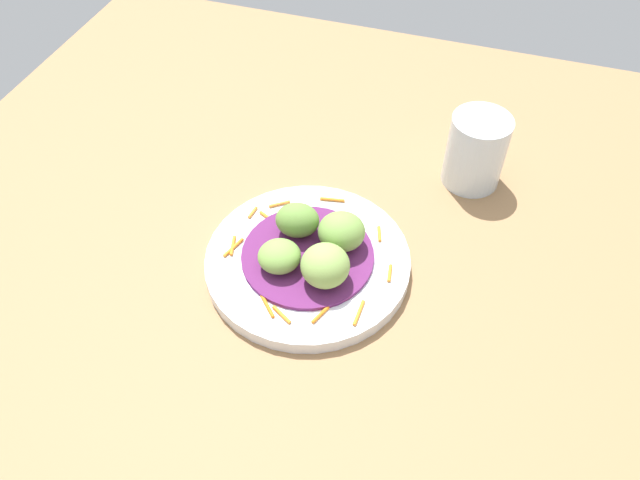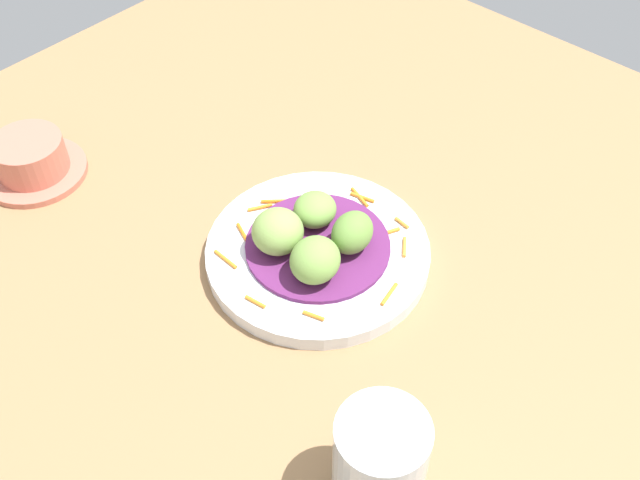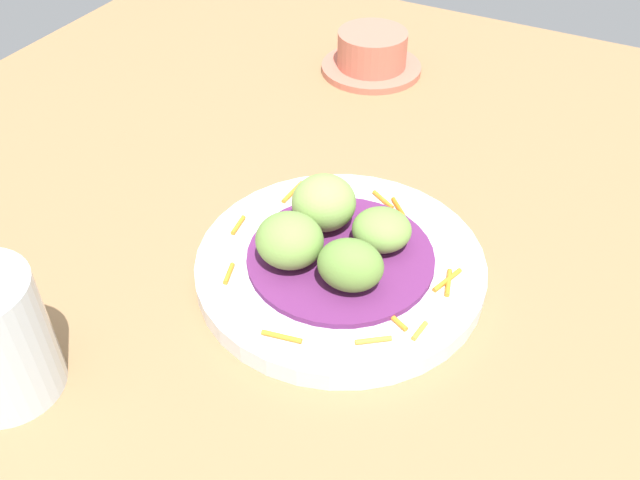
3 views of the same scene
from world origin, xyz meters
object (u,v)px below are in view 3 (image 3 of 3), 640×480
at_px(main_plate, 336,265).
at_px(guac_scoop_right, 324,203).
at_px(guac_scoop_left, 350,265).
at_px(guac_scoop_back, 290,240).
at_px(guac_scoop_center, 382,230).
at_px(terracotta_bowl, 372,54).

height_order(main_plate, guac_scoop_right, guac_scoop_right).
bearing_deg(main_plate, guac_scoop_left, 132.59).
xyz_separation_m(guac_scoop_left, guac_scoop_back, (0.05, -0.00, 0.00)).
relative_size(main_plate, guac_scoop_back, 4.39).
height_order(guac_scoop_center, terracotta_bowl, guac_scoop_center).
xyz_separation_m(guac_scoop_right, terracotta_bowl, (0.10, -0.31, -0.02)).
bearing_deg(guac_scoop_right, guac_scoop_left, 132.59).
relative_size(guac_scoop_center, guac_scoop_back, 0.90).
xyz_separation_m(main_plate, guac_scoop_right, (0.03, -0.03, 0.04)).
distance_m(guac_scoop_center, terracotta_bowl, 0.35).
height_order(guac_scoop_right, guac_scoop_back, guac_scoop_right).
bearing_deg(guac_scoop_right, terracotta_bowl, -72.92).
height_order(guac_scoop_center, guac_scoop_right, guac_scoop_right).
relative_size(main_plate, guac_scoop_right, 4.40).
xyz_separation_m(main_plate, guac_scoop_back, (0.03, 0.03, 0.04)).
height_order(guac_scoop_right, terracotta_bowl, guac_scoop_right).
height_order(guac_scoop_back, terracotta_bowl, guac_scoop_back).
distance_m(main_plate, guac_scoop_center, 0.05).
bearing_deg(main_plate, guac_scoop_center, -137.41).
xyz_separation_m(guac_scoop_right, guac_scoop_back, (0.00, 0.05, -0.00)).
relative_size(main_plate, guac_scoop_center, 4.90).
bearing_deg(guac_scoop_back, terracotta_bowl, -75.67).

